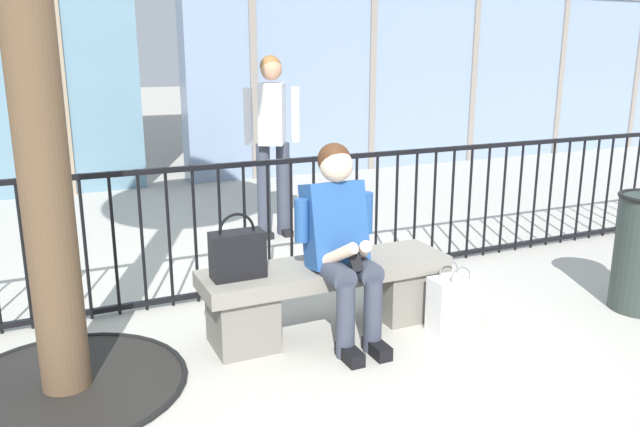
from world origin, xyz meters
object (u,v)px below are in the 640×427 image
seated_person_with_phone (341,238)px  bystander_at_railing (272,133)px  stone_bench (327,290)px  shopping_bag (453,303)px  handbag_on_bench (237,254)px

seated_person_with_phone → bystander_at_railing: size_ratio=0.71×
stone_bench → bystander_at_railing: bystander_at_railing is taller
shopping_bag → bystander_at_railing: size_ratio=0.26×
seated_person_with_phone → shopping_bag: size_ratio=2.69×
handbag_on_bench → shopping_bag: (1.31, -0.33, -0.41)m
handbag_on_bench → shopping_bag: 1.41m
seated_person_with_phone → handbag_on_bench: seated_person_with_phone is taller
handbag_on_bench → bystander_at_railing: 2.46m
seated_person_with_phone → bystander_at_railing: 2.37m
handbag_on_bench → shopping_bag: handbag_on_bench is taller
stone_bench → bystander_at_railing: size_ratio=0.94×
stone_bench → handbag_on_bench: (-0.58, -0.01, 0.33)m
shopping_bag → seated_person_with_phone: bearing=162.9°
stone_bench → shopping_bag: (0.73, -0.34, -0.09)m
stone_bench → bystander_at_railing: (0.46, 2.18, 0.73)m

